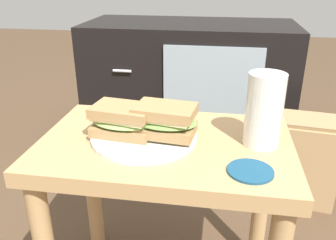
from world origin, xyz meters
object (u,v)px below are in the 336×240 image
(tv_cabinet, at_px, (189,84))
(coaster, at_px, (250,171))
(plate, at_px, (144,137))
(sandwich_back, at_px, (165,120))
(beer_glass, at_px, (264,111))
(sandwich_front, at_px, (123,121))
(paper_bag, at_px, (306,161))

(tv_cabinet, xyz_separation_m, coaster, (0.22, -1.05, 0.17))
(plate, bearing_deg, sandwich_back, 4.01)
(sandwich_back, bearing_deg, plate, -175.99)
(beer_glass, height_order, coaster, beer_glass)
(sandwich_front, bearing_deg, coaster, -20.05)
(plate, height_order, beer_glass, beer_glass)
(sandwich_front, height_order, beer_glass, beer_glass)
(beer_glass, relative_size, paper_bag, 0.47)
(plate, xyz_separation_m, sandwich_back, (0.05, 0.00, 0.04))
(plate, distance_m, paper_bag, 0.76)
(sandwich_front, relative_size, coaster, 1.73)
(sandwich_back, bearing_deg, beer_glass, 4.42)
(plate, bearing_deg, paper_bag, 45.49)
(sandwich_back, bearing_deg, tv_cabinet, 92.53)
(sandwich_back, bearing_deg, sandwich_front, -175.99)
(sandwich_back, relative_size, beer_glass, 0.93)
(plate, relative_size, sandwich_back, 1.60)
(sandwich_back, height_order, paper_bag, sandwich_back)
(plate, height_order, sandwich_front, sandwich_front)
(tv_cabinet, bearing_deg, plate, -90.31)
(plate, height_order, sandwich_back, sandwich_back)
(paper_bag, bearing_deg, beer_glass, -115.84)
(sandwich_back, xyz_separation_m, paper_bag, (0.44, 0.49, -0.35))
(tv_cabinet, bearing_deg, sandwich_back, -87.47)
(plate, bearing_deg, tv_cabinet, 89.69)
(sandwich_front, relative_size, paper_bag, 0.45)
(tv_cabinet, distance_m, sandwich_back, 0.97)
(beer_glass, height_order, paper_bag, beer_glass)
(beer_glass, xyz_separation_m, paper_bag, (0.23, 0.47, -0.37))
(tv_cabinet, bearing_deg, paper_bag, -43.50)
(sandwich_front, distance_m, paper_bag, 0.80)
(sandwich_back, distance_m, coaster, 0.22)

